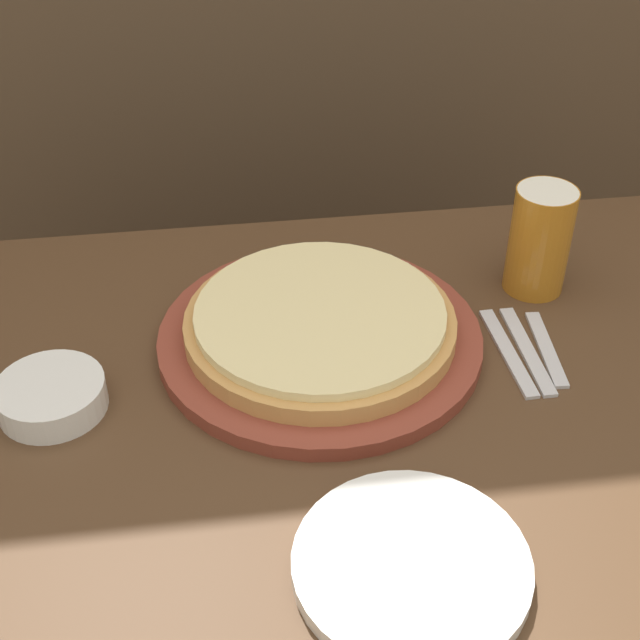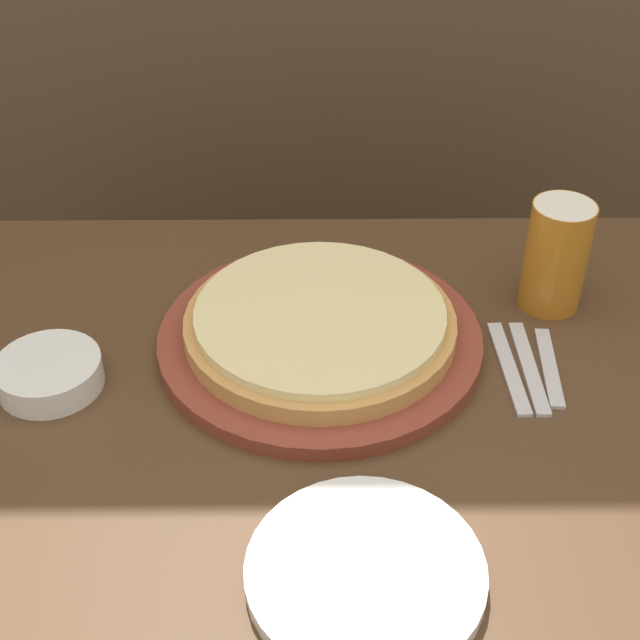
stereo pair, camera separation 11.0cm
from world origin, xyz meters
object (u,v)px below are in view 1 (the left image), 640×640
(beer_glass, at_px, (540,236))
(fork, at_px, (508,352))
(pizza_on_board, at_px, (320,330))
(dinner_plate, at_px, (410,566))
(side_bowl, at_px, (51,396))
(dinner_knife, at_px, (527,350))
(spoon, at_px, (546,349))

(beer_glass, xyz_separation_m, fork, (-0.08, -0.14, -0.08))
(pizza_on_board, relative_size, dinner_plate, 1.77)
(dinner_plate, height_order, fork, dinner_plate)
(fork, bearing_deg, dinner_plate, -122.21)
(pizza_on_board, distance_m, dinner_plate, 0.36)
(beer_glass, height_order, side_bowl, beer_glass)
(beer_glass, bearing_deg, dinner_plate, -121.30)
(fork, height_order, dinner_knife, same)
(beer_glass, bearing_deg, spoon, -101.13)
(side_bowl, bearing_deg, spoon, 2.28)
(dinner_knife, bearing_deg, pizza_on_board, 169.24)
(fork, bearing_deg, dinner_knife, 0.00)
(dinner_plate, distance_m, fork, 0.36)
(side_bowl, xyz_separation_m, fork, (0.55, 0.02, -0.02))
(pizza_on_board, relative_size, dinner_knife, 2.35)
(side_bowl, height_order, fork, side_bowl)
(beer_glass, distance_m, side_bowl, 0.65)
(side_bowl, relative_size, dinner_knife, 0.73)
(fork, distance_m, spoon, 0.05)
(side_bowl, xyz_separation_m, spoon, (0.60, 0.02, -0.02))
(beer_glass, height_order, dinner_plate, beer_glass)
(side_bowl, distance_m, dinner_knife, 0.58)
(dinner_knife, height_order, spoon, same)
(pizza_on_board, xyz_separation_m, dinner_knife, (0.26, -0.05, -0.02))
(pizza_on_board, bearing_deg, beer_glass, 16.15)
(pizza_on_board, distance_m, side_bowl, 0.33)
(beer_glass, distance_m, dinner_plate, 0.52)
(dinner_plate, distance_m, side_bowl, 0.46)
(side_bowl, distance_m, fork, 0.55)
(beer_glass, relative_size, dinner_knife, 0.86)
(pizza_on_board, relative_size, spoon, 2.75)
(beer_glass, relative_size, spoon, 1.01)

